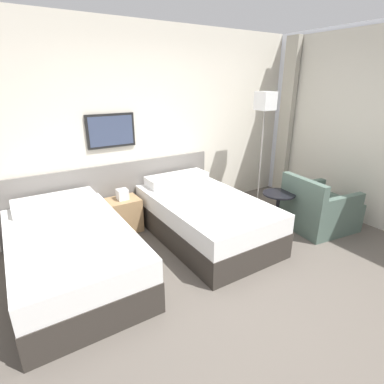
{
  "coord_description": "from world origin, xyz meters",
  "views": [
    {
      "loc": [
        -1.74,
        -1.83,
        1.97
      ],
      "look_at": [
        0.08,
        1.04,
        0.7
      ],
      "focal_mm": 28.0,
      "sensor_mm": 36.0,
      "label": 1
    }
  ],
  "objects_px": {
    "bed_near_door": "(72,253)",
    "side_table": "(278,204)",
    "floor_lamp": "(265,111)",
    "armchair": "(318,211)",
    "nightstand": "(124,214)",
    "bed_near_window": "(204,217)"
  },
  "relations": [
    {
      "from": "bed_near_door",
      "to": "side_table",
      "type": "xyz_separation_m",
      "value": [
        2.66,
        -0.35,
        0.08
      ]
    },
    {
      "from": "floor_lamp",
      "to": "armchair",
      "type": "bearing_deg",
      "value": -82.66
    },
    {
      "from": "side_table",
      "to": "armchair",
      "type": "relative_size",
      "value": 0.57
    },
    {
      "from": "nightstand",
      "to": "armchair",
      "type": "distance_m",
      "value": 2.71
    },
    {
      "from": "bed_near_door",
      "to": "nightstand",
      "type": "xyz_separation_m",
      "value": [
        0.83,
        0.73,
        -0.04
      ]
    },
    {
      "from": "bed_near_window",
      "to": "armchair",
      "type": "relative_size",
      "value": 2.07
    },
    {
      "from": "bed_near_window",
      "to": "bed_near_door",
      "type": "bearing_deg",
      "value": 180.0
    },
    {
      "from": "bed_near_window",
      "to": "nightstand",
      "type": "relative_size",
      "value": 3.18
    },
    {
      "from": "bed_near_door",
      "to": "side_table",
      "type": "height_order",
      "value": "bed_near_door"
    },
    {
      "from": "side_table",
      "to": "armchair",
      "type": "xyz_separation_m",
      "value": [
        0.51,
        -0.3,
        -0.11
      ]
    },
    {
      "from": "nightstand",
      "to": "side_table",
      "type": "distance_m",
      "value": 2.13
    },
    {
      "from": "bed_near_door",
      "to": "floor_lamp",
      "type": "bearing_deg",
      "value": 7.59
    },
    {
      "from": "side_table",
      "to": "armchair",
      "type": "bearing_deg",
      "value": -30.15
    },
    {
      "from": "nightstand",
      "to": "side_table",
      "type": "height_order",
      "value": "nightstand"
    },
    {
      "from": "floor_lamp",
      "to": "bed_near_door",
      "type": "bearing_deg",
      "value": -172.41
    },
    {
      "from": "armchair",
      "to": "side_table",
      "type": "bearing_deg",
      "value": 67.37
    },
    {
      "from": "nightstand",
      "to": "armchair",
      "type": "xyz_separation_m",
      "value": [
        2.33,
        -1.38,
        0.01
      ]
    },
    {
      "from": "bed_near_door",
      "to": "armchair",
      "type": "relative_size",
      "value": 2.07
    },
    {
      "from": "bed_near_window",
      "to": "floor_lamp",
      "type": "xyz_separation_m",
      "value": [
        1.36,
        0.4,
        1.26
      ]
    },
    {
      "from": "nightstand",
      "to": "floor_lamp",
      "type": "height_order",
      "value": "floor_lamp"
    },
    {
      "from": "armchair",
      "to": "nightstand",
      "type": "bearing_deg",
      "value": 66.89
    },
    {
      "from": "bed_near_door",
      "to": "side_table",
      "type": "bearing_deg",
      "value": -7.59
    }
  ]
}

